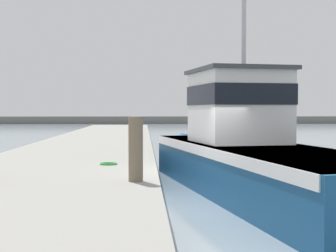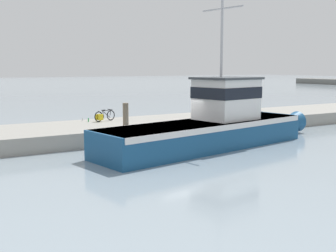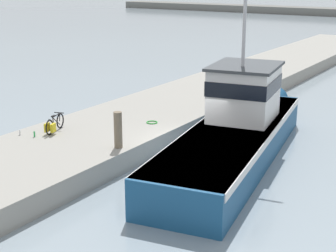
{
  "view_description": "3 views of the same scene",
  "coord_description": "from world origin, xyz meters",
  "px_view_note": "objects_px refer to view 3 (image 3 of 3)",
  "views": [
    {
      "loc": [
        -1.67,
        -13.24,
        2.43
      ],
      "look_at": [
        -1.01,
        0.84,
        1.99
      ],
      "focal_mm": 55.0,
      "sensor_mm": 36.0,
      "label": 1
    },
    {
      "loc": [
        19.35,
        -11.76,
        4.25
      ],
      "look_at": [
        0.1,
        -0.4,
        1.11
      ],
      "focal_mm": 45.0,
      "sensor_mm": 36.0,
      "label": 2
    },
    {
      "loc": [
        9.95,
        -16.73,
        7.35
      ],
      "look_at": [
        -0.57,
        -0.43,
        1.54
      ],
      "focal_mm": 55.0,
      "sensor_mm": 36.0,
      "label": 3
    }
  ],
  "objects_px": {
    "mooring_post": "(118,130)",
    "water_bottle_by_bike": "(34,134)",
    "bicycle_touring": "(53,125)",
    "fishing_boat_main": "(237,128)",
    "water_bottle_on_curb": "(20,132)"
  },
  "relations": [
    {
      "from": "mooring_post",
      "to": "water_bottle_by_bike",
      "type": "bearing_deg",
      "value": -167.37
    },
    {
      "from": "bicycle_touring",
      "to": "mooring_post",
      "type": "bearing_deg",
      "value": -19.3
    },
    {
      "from": "mooring_post",
      "to": "fishing_boat_main",
      "type": "bearing_deg",
      "value": 48.75
    },
    {
      "from": "bicycle_touring",
      "to": "mooring_post",
      "type": "height_order",
      "value": "mooring_post"
    },
    {
      "from": "fishing_boat_main",
      "to": "water_bottle_by_bike",
      "type": "relative_size",
      "value": 63.3
    },
    {
      "from": "bicycle_touring",
      "to": "water_bottle_on_curb",
      "type": "xyz_separation_m",
      "value": [
        -0.93,
        -1.02,
        -0.23
      ]
    },
    {
      "from": "bicycle_touring",
      "to": "water_bottle_on_curb",
      "type": "distance_m",
      "value": 1.4
    },
    {
      "from": "fishing_boat_main",
      "to": "bicycle_touring",
      "type": "bearing_deg",
      "value": -161.61
    },
    {
      "from": "water_bottle_by_bike",
      "to": "mooring_post",
      "type": "bearing_deg",
      "value": 12.63
    },
    {
      "from": "bicycle_touring",
      "to": "water_bottle_by_bike",
      "type": "height_order",
      "value": "bicycle_touring"
    },
    {
      "from": "mooring_post",
      "to": "water_bottle_by_bike",
      "type": "xyz_separation_m",
      "value": [
        -3.72,
        -0.83,
        -0.59
      ]
    },
    {
      "from": "fishing_boat_main",
      "to": "water_bottle_by_bike",
      "type": "xyz_separation_m",
      "value": [
        -6.99,
        -4.55,
        -0.25
      ]
    },
    {
      "from": "fishing_boat_main",
      "to": "water_bottle_on_curb",
      "type": "relative_size",
      "value": 72.6
    },
    {
      "from": "fishing_boat_main",
      "to": "water_bottle_on_curb",
      "type": "xyz_separation_m",
      "value": [
        -7.71,
        -4.69,
        -0.27
      ]
    },
    {
      "from": "water_bottle_by_bike",
      "to": "water_bottle_on_curb",
      "type": "bearing_deg",
      "value": -169.67
    }
  ]
}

